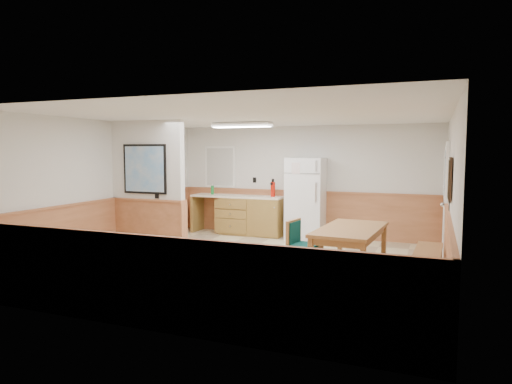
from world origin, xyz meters
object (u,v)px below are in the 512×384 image
at_px(dining_bench, 427,259).
at_px(soap_bottle, 212,190).
at_px(dining_table, 350,234).
at_px(refrigerator, 306,199).
at_px(fire_extinguisher, 273,189).
at_px(dining_chair, 299,242).

height_order(dining_bench, soap_bottle, soap_bottle).
relative_size(dining_table, soap_bottle, 8.39).
relative_size(dining_bench, soap_bottle, 8.17).
xyz_separation_m(refrigerator, dining_table, (1.43, -2.61, -0.24)).
xyz_separation_m(dining_bench, soap_bottle, (-4.86, 2.64, 0.66)).
height_order(dining_bench, fire_extinguisher, fire_extinguisher).
height_order(refrigerator, dining_bench, refrigerator).
bearing_deg(fire_extinguisher, dining_table, -70.35).
bearing_deg(refrigerator, fire_extinguisher, 173.34).
relative_size(refrigerator, soap_bottle, 8.37).
bearing_deg(dining_chair, fire_extinguisher, 125.83).
bearing_deg(soap_bottle, dining_chair, -43.60).
relative_size(dining_bench, fire_extinguisher, 4.29).
height_order(dining_table, dining_chair, dining_chair).
xyz_separation_m(dining_bench, fire_extinguisher, (-3.35, 2.68, 0.73)).
relative_size(dining_table, fire_extinguisher, 4.41).
bearing_deg(dining_bench, fire_extinguisher, 143.72).
xyz_separation_m(dining_table, fire_extinguisher, (-2.22, 2.69, 0.42)).
xyz_separation_m(refrigerator, dining_chair, (0.67, -2.79, -0.40)).
bearing_deg(dining_bench, dining_table, -177.38).
distance_m(refrigerator, dining_table, 2.99).
bearing_deg(dining_table, refrigerator, 122.55).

